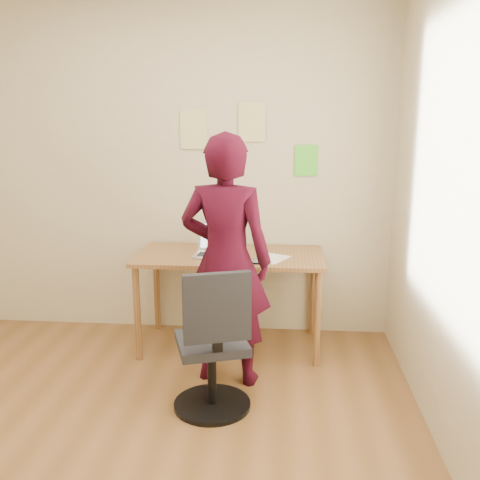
# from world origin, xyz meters

# --- Properties ---
(room) EXTENTS (3.58, 3.58, 2.78)m
(room) POSITION_xyz_m (0.00, 0.00, 1.35)
(room) COLOR brown
(room) RESTS_ON ground
(desk) EXTENTS (1.40, 0.70, 0.74)m
(desk) POSITION_xyz_m (0.49, 1.38, 0.65)
(desk) COLOR brown
(desk) RESTS_ON ground
(laptop) EXTENTS (0.34, 0.30, 0.23)m
(laptop) POSITION_xyz_m (0.40, 1.36, 0.79)
(laptop) COLOR #B4B4BB
(laptop) RESTS_ON desk
(paper_sheet) EXTENTS (0.30, 0.33, 0.00)m
(paper_sheet) POSITION_xyz_m (0.81, 1.28, 0.74)
(paper_sheet) COLOR white
(paper_sheet) RESTS_ON desk
(phone) EXTENTS (0.08, 0.14, 0.01)m
(phone) POSITION_xyz_m (0.71, 1.17, 0.75)
(phone) COLOR black
(phone) RESTS_ON desk
(wall_note_left) EXTENTS (0.21, 0.00, 0.30)m
(wall_note_left) POSITION_xyz_m (0.17, 1.74, 1.65)
(wall_note_left) COLOR #D4C67F
(wall_note_left) RESTS_ON room
(wall_note_mid) EXTENTS (0.21, 0.00, 0.30)m
(wall_note_mid) POSITION_xyz_m (0.63, 1.74, 1.71)
(wall_note_mid) COLOR #D4C67F
(wall_note_mid) RESTS_ON room
(wall_note_right) EXTENTS (0.18, 0.00, 0.24)m
(wall_note_right) POSITION_xyz_m (1.06, 1.74, 1.42)
(wall_note_right) COLOR #56D630
(wall_note_right) RESTS_ON room
(office_chair) EXTENTS (0.51, 0.52, 0.91)m
(office_chair) POSITION_xyz_m (0.49, 0.41, 0.39)
(office_chair) COLOR black
(office_chair) RESTS_ON ground
(person) EXTENTS (0.66, 0.49, 1.67)m
(person) POSITION_xyz_m (0.52, 0.84, 0.83)
(person) COLOR #330715
(person) RESTS_ON ground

